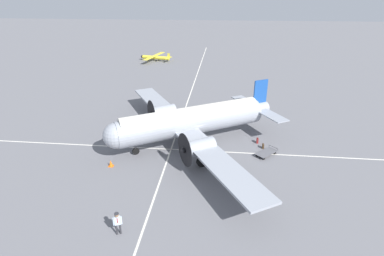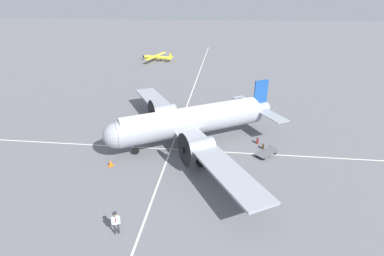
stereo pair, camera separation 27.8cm
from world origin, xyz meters
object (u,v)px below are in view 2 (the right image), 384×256
object	(u,v)px
light_aircraft_distant	(157,57)
traffic_cone	(110,163)
suitcase_upright_spare	(263,146)
airliner_main	(188,121)
baggage_cart	(266,153)
suitcase_near_door	(258,141)
crew_foreground	(116,221)

from	to	relation	value
light_aircraft_distant	traffic_cone	xyz separation A→B (m)	(-45.83, -5.85, -0.52)
suitcase_upright_spare	light_aircraft_distant	xyz separation A→B (m)	(40.84, 20.21, 0.57)
airliner_main	baggage_cart	world-z (taller)	airliner_main
suitcase_upright_spare	traffic_cone	bearing A→B (deg)	109.13
suitcase_upright_spare	light_aircraft_distant	size ratio (longest dim) A/B	0.05
suitcase_near_door	baggage_cart	world-z (taller)	suitcase_near_door
suitcase_upright_spare	airliner_main	bearing A→B (deg)	87.79
airliner_main	suitcase_near_door	distance (m)	7.70
airliner_main	suitcase_near_door	size ratio (longest dim) A/B	44.19
airliner_main	light_aircraft_distant	size ratio (longest dim) A/B	2.56
airliner_main	suitcase_near_door	xyz separation A→B (m)	(0.85, -7.30, -2.28)
crew_foreground	suitcase_near_door	world-z (taller)	crew_foreground
airliner_main	light_aircraft_distant	bearing A→B (deg)	-103.48
airliner_main	crew_foreground	world-z (taller)	airliner_main
airliner_main	crew_foreground	size ratio (longest dim) A/B	14.57
suitcase_upright_spare	baggage_cart	xyz separation A→B (m)	(-1.41, -0.15, 0.04)
light_aircraft_distant	traffic_cone	bearing A→B (deg)	109.79
airliner_main	baggage_cart	size ratio (longest dim) A/B	10.60
suitcase_near_door	suitcase_upright_spare	world-z (taller)	suitcase_near_door
baggage_cart	crew_foreground	bearing A→B (deg)	1.57
crew_foreground	traffic_cone	world-z (taller)	crew_foreground
baggage_cart	light_aircraft_distant	world-z (taller)	light_aircraft_distant
airliner_main	light_aircraft_distant	xyz separation A→B (m)	(40.54, 12.44, -1.74)
crew_foreground	suitcase_upright_spare	xyz separation A→B (m)	(13.16, -10.88, -0.85)
suitcase_upright_spare	baggage_cart	world-z (taller)	baggage_cart
crew_foreground	suitcase_upright_spare	world-z (taller)	crew_foreground
light_aircraft_distant	suitcase_near_door	bearing A→B (deg)	128.95
suitcase_near_door	light_aircraft_distant	xyz separation A→B (m)	(39.70, 19.74, 0.54)
light_aircraft_distant	traffic_cone	world-z (taller)	light_aircraft_distant
crew_foreground	suitcase_upright_spare	distance (m)	17.10
suitcase_near_door	traffic_cone	bearing A→B (deg)	113.81
crew_foreground	light_aircraft_distant	world-z (taller)	light_aircraft_distant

